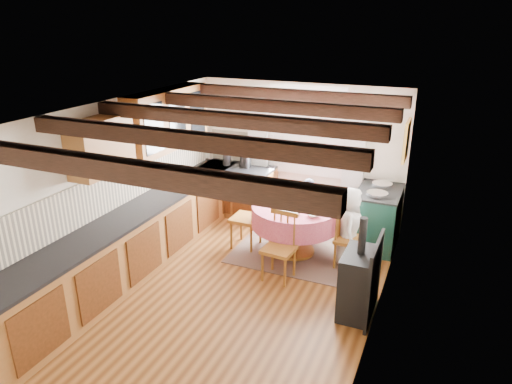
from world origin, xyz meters
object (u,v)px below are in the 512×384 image
at_px(chair_near, 279,247).
at_px(child_right, 349,226).
at_px(chair_right, 349,237).
at_px(chair_left, 246,216).
at_px(cast_iron_stove, 360,267).
at_px(aga_range, 377,217).
at_px(child_far, 308,209).
at_px(dining_table, 295,230).
at_px(cup, 296,203).

xyz_separation_m(chair_near, child_right, (0.77, 0.81, 0.10)).
distance_m(chair_right, child_right, 0.16).
xyz_separation_m(chair_left, cast_iron_stove, (1.97, -1.09, 0.12)).
relative_size(aga_range, child_right, 0.86).
height_order(chair_left, child_right, child_right).
relative_size(chair_right, cast_iron_stove, 0.73).
bearing_deg(child_far, chair_right, 137.42).
height_order(dining_table, cup, cup).
distance_m(chair_left, aga_range, 2.06).
height_order(child_far, child_right, child_right).
xyz_separation_m(chair_right, aga_range, (0.24, 0.87, 0.00)).
distance_m(dining_table, chair_right, 0.84).
relative_size(dining_table, chair_right, 1.40).
bearing_deg(child_far, aga_range, -172.71).
bearing_deg(cast_iron_stove, chair_right, 107.96).
relative_size(dining_table, child_far, 1.26).
height_order(aga_range, child_right, child_right).
relative_size(chair_left, cast_iron_stove, 0.81).
distance_m(aga_range, child_far, 1.09).
height_order(chair_right, child_far, child_far).
bearing_deg(chair_near, chair_right, 46.06).
distance_m(child_right, cup, 0.83).
relative_size(child_right, cup, 12.15).
xyz_separation_m(child_far, child_right, (0.79, -0.57, 0.07)).
bearing_deg(chair_near, cup, 96.38).
xyz_separation_m(chair_near, chair_left, (-0.81, 0.72, 0.03)).
height_order(dining_table, chair_near, chair_near).
relative_size(dining_table, chair_left, 1.26).
distance_m(dining_table, child_far, 0.61).
bearing_deg(chair_left, dining_table, 95.16).
bearing_deg(child_right, chair_right, -170.78).
bearing_deg(cup, child_far, 89.45).
xyz_separation_m(child_far, cup, (-0.01, -0.61, 0.31)).
bearing_deg(cup, chair_near, -88.02).
distance_m(chair_left, chair_right, 1.62).
height_order(cast_iron_stove, child_far, cast_iron_stove).
xyz_separation_m(cast_iron_stove, child_right, (-0.39, 1.18, -0.05)).
relative_size(chair_left, aga_range, 1.02).
relative_size(chair_near, chair_right, 1.04).
bearing_deg(cast_iron_stove, aga_range, 93.21).
distance_m(chair_left, child_far, 1.03).
relative_size(chair_left, child_right, 0.88).
xyz_separation_m(chair_left, child_far, (0.79, 0.66, -0.00)).
bearing_deg(chair_left, cup, 94.44).
xyz_separation_m(aga_range, cast_iron_stove, (0.11, -1.96, 0.17)).
bearing_deg(child_far, chair_left, 36.04).
bearing_deg(child_far, dining_table, 84.96).
relative_size(chair_near, chair_left, 0.94).
bearing_deg(dining_table, cup, -50.91).
bearing_deg(aga_range, child_right, -109.58).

